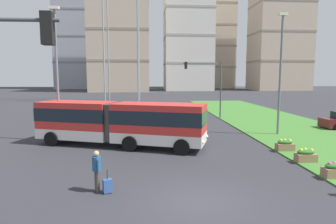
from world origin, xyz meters
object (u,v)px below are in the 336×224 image
Objects in this scene: pedestrian_crossing at (97,168)px; flower_planter_1 at (306,155)px; flower_planter_2 at (285,145)px; flower_planter_0 at (335,170)px; apartment_tower_west at (77,27)px; apartment_tower_eastcentre at (215,38)px; streetlight_median at (280,70)px; streetlight_left at (57,69)px; apartment_tower_east at (280,20)px; rolling_suitcase at (107,186)px; traffic_light_far_right at (209,80)px; apartment_tower_westcentre at (120,34)px; articulated_bus at (120,122)px; apartment_tower_centre at (188,39)px.

pedestrian_crossing is 11.36m from flower_planter_1.
flower_planter_0 is at bearing -90.00° from flower_planter_2.
apartment_tower_west is 56.69m from apartment_tower_eastcentre.
streetlight_median is (1.90, 10.14, 4.89)m from flower_planter_0.
apartment_tower_west is at bearing 102.23° from streetlight_left.
rolling_suitcase is at bearing -118.30° from apartment_tower_east.
streetlight_left is 0.20× the size of apartment_tower_east.
streetlight_median is at bearing 75.98° from flower_planter_1.
apartment_tower_eastcentre is (30.17, 111.31, 20.59)m from rolling_suitcase.
flower_planter_0 and flower_planter_1 have the same top height.
pedestrian_crossing is 0.27× the size of traffic_light_far_right.
apartment_tower_westcentre is at bearing 102.42° from flower_planter_2.
traffic_light_far_right is (-1.80, 17.47, 3.99)m from flower_planter_1.
apartment_tower_eastcentre reaches higher than traffic_light_far_right.
apartment_tower_east is (48.91, 89.80, 23.40)m from pedestrian_crossing.
articulated_bus is at bearing -167.13° from streetlight_median.
streetlight_left is (-13.48, -10.90, 0.88)m from traffic_light_far_right.
apartment_tower_eastcentre is at bearing 130.64° from apartment_tower_east.
apartment_tower_west is at bearing -177.89° from apartment_tower_eastcentre.
apartment_tower_east is (48.73, 81.78, 22.75)m from articulated_bus.
apartment_tower_eastcentre is at bearing 2.11° from apartment_tower_west.
traffic_light_far_right is at bearing -119.99° from apartment_tower_east.
articulated_bus is at bearing -84.91° from apartment_tower_westcentre.
rolling_suitcase is 12.23m from streetlight_left.
articulated_bus is at bearing -124.87° from traffic_light_far_right.
rolling_suitcase is 11.98m from flower_planter_2.
apartment_tower_centre is (23.04, 5.89, -0.69)m from apartment_tower_westcentre.
rolling_suitcase is 0.88× the size of flower_planter_1.
traffic_light_far_right is 17.35m from streetlight_left.
streetlight_median is at bearing 12.87° from articulated_bus.
traffic_light_far_right reaches higher than pedestrian_crossing.
traffic_light_far_right is at bearing -95.85° from apartment_tower_centre.
apartment_tower_west is (-38.68, 98.14, 19.15)m from streetlight_median.
rolling_suitcase is 0.02× the size of apartment_tower_eastcentre.
apartment_tower_west is 1.36× the size of apartment_tower_centre.
apartment_tower_westcentre is (-6.73, 85.61, 17.67)m from pedestrian_crossing.
streetlight_left is (-4.60, 1.84, 3.65)m from articulated_bus.
rolling_suitcase is 0.03× the size of apartment_tower_westcentre.
streetlight_left reaches higher than flower_planter_2.
flower_planter_2 is (10.41, 5.92, 0.11)m from rolling_suitcase.
articulated_bus is 11.74m from flower_planter_1.
apartment_tower_eastcentre is (21.56, 90.36, 16.49)m from traffic_light_far_right.
flower_planter_0 is 0.03× the size of apartment_tower_centre.
streetlight_median reaches higher than flower_planter_2.
apartment_tower_east is (53.33, 79.94, 19.11)m from streetlight_left.
streetlight_left reaches higher than pedestrian_crossing.
streetlight_left is at bearing 115.83° from rolling_suitcase.
streetlight_median reaches higher than articulated_bus.
apartment_tower_east is at bearing 61.42° from pedestrian_crossing.
articulated_bus is 8.04m from pedestrian_crossing.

